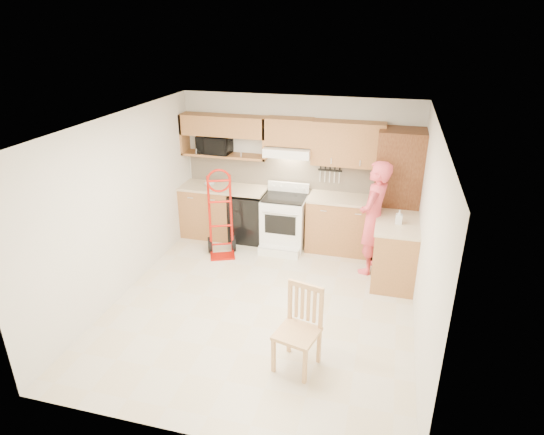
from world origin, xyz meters
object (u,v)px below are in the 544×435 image
at_px(range, 284,219).
at_px(hand_truck, 221,217).
at_px(microwave, 215,144).
at_px(person, 373,218).
at_px(dining_chair, 297,331).

relative_size(range, hand_truck, 0.79).
relative_size(microwave, hand_truck, 0.42).
distance_m(person, dining_chair, 2.54).
xyz_separation_m(range, hand_truck, (-0.92, -0.52, 0.14)).
bearing_deg(hand_truck, person, -20.70).
xyz_separation_m(person, dining_chair, (-0.65, -2.43, -0.39)).
distance_m(person, hand_truck, 2.41).
distance_m(hand_truck, dining_chair, 2.93).
bearing_deg(range, person, -16.30).
height_order(microwave, person, microwave).
relative_size(hand_truck, dining_chair, 1.37).
distance_m(range, dining_chair, 2.98).
height_order(person, hand_truck, person).
distance_m(microwave, person, 2.97).
bearing_deg(microwave, range, -11.82).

